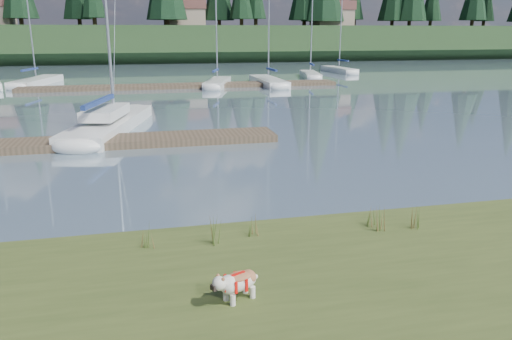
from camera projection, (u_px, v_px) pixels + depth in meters
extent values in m
plane|color=slate|center=(160.00, 88.00, 40.98)|extent=(200.00, 200.00, 0.00)
cube|color=#1C3118|center=(147.00, 44.00, 80.64)|extent=(200.00, 20.00, 5.00)
cylinder|color=silver|center=(233.00, 300.00, 7.94)|extent=(0.09, 0.09, 0.20)
cylinder|color=silver|center=(226.00, 295.00, 8.09)|extent=(0.09, 0.09, 0.20)
cylinder|color=silver|center=(252.00, 292.00, 8.17)|extent=(0.09, 0.09, 0.20)
cylinder|color=silver|center=(245.00, 287.00, 8.32)|extent=(0.09, 0.09, 0.20)
ellipsoid|color=silver|center=(240.00, 282.00, 8.08)|extent=(0.73, 0.56, 0.31)
ellipsoid|color=#A6653E|center=(240.00, 276.00, 8.05)|extent=(0.54, 0.46, 0.11)
ellipsoid|color=silver|center=(219.00, 283.00, 7.83)|extent=(0.30, 0.31, 0.23)
cube|color=black|center=(214.00, 288.00, 7.78)|extent=(0.11, 0.13, 0.09)
cube|color=white|center=(110.00, 126.00, 23.62)|extent=(4.11, 9.15, 0.70)
ellipsoid|color=white|center=(134.00, 111.00, 27.92)|extent=(2.47, 2.83, 0.70)
cube|color=navy|center=(99.00, 102.00, 21.99)|extent=(1.17, 3.99, 0.20)
cube|color=white|center=(105.00, 112.00, 22.94)|extent=(2.16, 3.49, 0.45)
cube|color=#4C3D2C|center=(83.00, 143.00, 20.37)|extent=(16.00, 2.00, 0.30)
cube|color=#4C3D2C|center=(184.00, 86.00, 41.37)|extent=(26.00, 2.20, 0.30)
cube|color=white|center=(37.00, 82.00, 43.53)|extent=(3.45, 8.15, 0.70)
ellipsoid|color=white|center=(54.00, 78.00, 47.35)|extent=(2.16, 2.49, 0.70)
cylinder|color=silver|center=(27.00, 0.00, 41.69)|extent=(0.12, 0.12, 12.42)
cube|color=navy|center=(30.00, 69.00, 42.17)|extent=(0.87, 3.13, 0.20)
cube|color=white|center=(217.00, 84.00, 42.32)|extent=(3.35, 6.69, 0.70)
ellipsoid|color=white|center=(223.00, 80.00, 45.46)|extent=(1.89, 2.12, 0.70)
cylinder|color=silver|center=(216.00, 13.00, 40.77)|extent=(0.12, 0.12, 10.29)
cube|color=navy|center=(216.00, 70.00, 41.15)|extent=(0.96, 2.54, 0.20)
cube|color=white|center=(268.00, 82.00, 43.50)|extent=(1.78, 7.75, 0.70)
ellipsoid|color=white|center=(258.00, 78.00, 47.13)|extent=(1.70, 2.12, 0.70)
cylinder|color=silver|center=(269.00, 3.00, 41.74)|extent=(0.12, 0.12, 11.92)
cube|color=navy|center=(272.00, 69.00, 42.19)|extent=(0.21, 3.08, 0.20)
cube|color=white|center=(310.00, 76.00, 49.82)|extent=(2.63, 6.46, 0.70)
ellipsoid|color=white|center=(306.00, 73.00, 52.85)|extent=(1.68, 1.95, 0.70)
cylinder|color=silver|center=(312.00, 19.00, 48.35)|extent=(0.12, 0.12, 9.72)
cube|color=navy|center=(312.00, 64.00, 48.68)|extent=(0.68, 2.50, 0.20)
cube|color=white|center=(339.00, 71.00, 56.15)|extent=(1.90, 6.83, 0.70)
ellipsoid|color=white|center=(327.00, 68.00, 59.28)|extent=(1.57, 1.92, 0.70)
cylinder|color=silver|center=(341.00, 19.00, 54.64)|extent=(0.12, 0.12, 10.07)
cube|color=navy|center=(343.00, 60.00, 54.98)|extent=(0.35, 2.69, 0.20)
cone|color=#475B23|center=(212.00, 230.00, 10.20)|extent=(0.03, 0.03, 0.59)
cone|color=brown|center=(218.00, 234.00, 10.17)|extent=(0.03, 0.03, 0.47)
cone|color=#475B23|center=(215.00, 228.00, 10.23)|extent=(0.03, 0.03, 0.65)
cone|color=brown|center=(219.00, 234.00, 10.22)|extent=(0.03, 0.03, 0.41)
cone|color=#475B23|center=(214.00, 233.00, 10.14)|extent=(0.03, 0.03, 0.53)
cone|color=#475B23|center=(250.00, 224.00, 10.65)|extent=(0.03, 0.03, 0.49)
cone|color=brown|center=(256.00, 227.00, 10.62)|extent=(0.03, 0.03, 0.39)
cone|color=#475B23|center=(252.00, 222.00, 10.68)|extent=(0.03, 0.03, 0.54)
cone|color=brown|center=(256.00, 227.00, 10.67)|extent=(0.03, 0.03, 0.34)
cone|color=#475B23|center=(252.00, 226.00, 10.58)|extent=(0.03, 0.03, 0.44)
cone|color=#475B23|center=(377.00, 218.00, 10.89)|extent=(0.03, 0.03, 0.55)
cone|color=brown|center=(383.00, 221.00, 10.87)|extent=(0.03, 0.03, 0.44)
cone|color=#475B23|center=(379.00, 216.00, 10.93)|extent=(0.03, 0.03, 0.61)
cone|color=brown|center=(383.00, 222.00, 10.92)|extent=(0.03, 0.03, 0.39)
cone|color=#475B23|center=(379.00, 221.00, 10.83)|extent=(0.03, 0.03, 0.50)
cone|color=#475B23|center=(144.00, 236.00, 10.02)|extent=(0.03, 0.03, 0.51)
cone|color=brown|center=(150.00, 239.00, 10.00)|extent=(0.03, 0.03, 0.41)
cone|color=#475B23|center=(147.00, 234.00, 10.06)|extent=(0.03, 0.03, 0.56)
cone|color=brown|center=(152.00, 239.00, 10.05)|extent=(0.03, 0.03, 0.36)
cone|color=#475B23|center=(145.00, 238.00, 9.96)|extent=(0.03, 0.03, 0.46)
cone|color=#475B23|center=(369.00, 216.00, 11.18)|extent=(0.03, 0.03, 0.44)
cone|color=brown|center=(374.00, 219.00, 11.15)|extent=(0.03, 0.03, 0.35)
cone|color=#475B23|center=(371.00, 214.00, 11.21)|extent=(0.03, 0.03, 0.48)
cone|color=brown|center=(375.00, 219.00, 11.20)|extent=(0.03, 0.03, 0.31)
cone|color=#475B23|center=(371.00, 218.00, 11.11)|extent=(0.03, 0.03, 0.39)
cone|color=#475B23|center=(412.00, 217.00, 10.97)|extent=(0.03, 0.03, 0.56)
cone|color=brown|center=(418.00, 220.00, 10.94)|extent=(0.03, 0.03, 0.44)
cone|color=#475B23|center=(414.00, 215.00, 11.00)|extent=(0.03, 0.03, 0.61)
cone|color=brown|center=(418.00, 220.00, 11.00)|extent=(0.03, 0.03, 0.39)
cone|color=#475B23|center=(415.00, 219.00, 10.91)|extent=(0.03, 0.03, 0.50)
cube|color=#33281C|center=(221.00, 237.00, 11.31)|extent=(60.00, 0.50, 0.14)
cylinder|color=#382619|center=(80.00, 21.00, 76.61)|extent=(0.60, 0.60, 1.80)
cylinder|color=#382619|center=(168.00, 21.00, 73.80)|extent=(0.60, 0.60, 1.80)
cylinder|color=#382619|center=(242.00, 22.00, 80.16)|extent=(0.60, 0.60, 1.80)
cylinder|color=#382619|center=(322.00, 22.00, 81.10)|extent=(0.60, 0.60, 1.80)
cylinder|color=#382619|center=(392.00, 23.00, 86.96)|extent=(0.60, 0.60, 1.80)
cylinder|color=#382619|center=(472.00, 22.00, 86.03)|extent=(0.60, 0.60, 1.80)
cube|color=gray|center=(185.00, 18.00, 79.01)|extent=(6.00, 5.00, 2.80)
cube|color=brown|center=(184.00, 5.00, 78.44)|extent=(6.30, 5.30, 1.40)
cube|color=gray|center=(332.00, 19.00, 82.34)|extent=(6.00, 5.00, 2.80)
cube|color=brown|center=(332.00, 6.00, 81.77)|extent=(6.30, 5.30, 1.40)
cube|color=brown|center=(332.00, 0.00, 81.56)|extent=(4.20, 3.60, 0.70)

